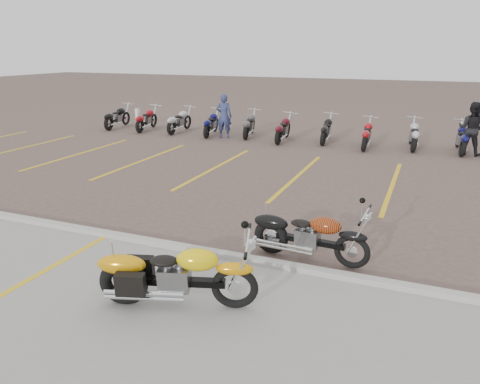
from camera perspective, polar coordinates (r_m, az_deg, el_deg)
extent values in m
plane|color=brown|center=(10.39, 1.05, -3.44)|extent=(100.00, 100.00, 0.00)
cube|color=#9E9B93|center=(6.83, -13.43, -15.70)|extent=(60.00, 5.00, 0.01)
cube|color=#ADAAA3|center=(8.68, -3.82, -7.36)|extent=(60.00, 0.18, 0.12)
cube|color=gold|center=(8.26, -26.80, -11.05)|extent=(0.12, 5.00, 0.00)
torus|color=black|center=(6.90, -0.62, -11.61)|extent=(0.69, 0.32, 0.69)
torus|color=black|center=(7.23, -13.88, -10.74)|extent=(0.75, 0.39, 0.73)
cube|color=black|center=(6.99, -7.43, -10.78)|extent=(1.35, 0.53, 0.11)
cube|color=slate|center=(6.97, -7.89, -10.29)|extent=(0.52, 0.44, 0.36)
ellipsoid|color=yellow|center=(6.76, -5.09, -8.09)|extent=(0.69, 0.51, 0.32)
ellipsoid|color=black|center=(6.88, -9.11, -8.19)|extent=(0.48, 0.39, 0.13)
torus|color=black|center=(8.29, 13.52, -7.18)|extent=(0.63, 0.15, 0.63)
torus|color=black|center=(8.69, 3.86, -5.54)|extent=(0.68, 0.21, 0.67)
cube|color=black|center=(8.44, 8.58, -6.00)|extent=(1.26, 0.20, 0.10)
cube|color=slate|center=(8.43, 8.29, -5.59)|extent=(0.42, 0.32, 0.33)
ellipsoid|color=black|center=(8.24, 10.48, -4.08)|extent=(0.58, 0.35, 0.29)
ellipsoid|color=black|center=(8.37, 7.54, -3.86)|extent=(0.39, 0.28, 0.12)
imported|color=navy|center=(19.84, -1.97, 9.24)|extent=(0.73, 0.54, 1.83)
imported|color=black|center=(18.51, 26.39, 6.94)|extent=(1.08, 0.96, 1.86)
cube|color=white|center=(22.13, -12.34, 8.60)|extent=(0.18, 0.18, 1.00)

